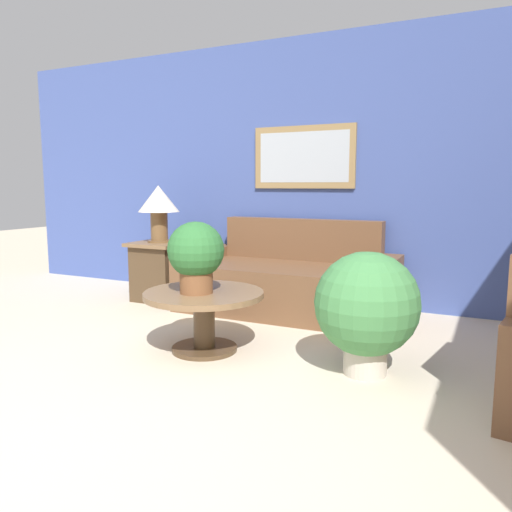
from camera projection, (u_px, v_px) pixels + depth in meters
ground_plane at (62, 461)px, 2.13m from camera, size 20.00×20.00×0.00m
wall_back at (319, 172)px, 4.91m from camera, size 7.53×0.09×2.60m
couch_main at (288, 282)px, 4.64m from camera, size 1.95×0.94×0.84m
coffee_table at (204, 308)px, 3.51m from camera, size 0.84×0.84×0.43m
side_table at (160, 270)px, 5.10m from camera, size 0.53×0.53×0.60m
table_lamp at (159, 204)px, 5.01m from camera, size 0.41×0.41×0.57m
potted_plant_on_table at (196, 254)px, 3.42m from camera, size 0.39×0.39×0.50m
potted_plant_floor at (367, 307)px, 3.06m from camera, size 0.65×0.65×0.77m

